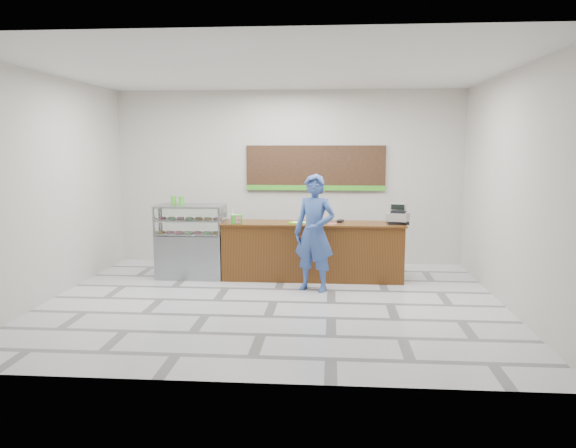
# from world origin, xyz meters

# --- Properties ---
(floor) EXTENTS (7.00, 7.00, 0.00)m
(floor) POSITION_xyz_m (0.00, 0.00, 0.00)
(floor) COLOR silver
(floor) RESTS_ON ground
(back_wall) EXTENTS (7.00, 0.00, 7.00)m
(back_wall) POSITION_xyz_m (0.00, 3.00, 1.75)
(back_wall) COLOR beige
(back_wall) RESTS_ON floor
(ceiling) EXTENTS (7.00, 7.00, 0.00)m
(ceiling) POSITION_xyz_m (0.00, 0.00, 3.50)
(ceiling) COLOR silver
(ceiling) RESTS_ON back_wall
(sales_counter) EXTENTS (3.26, 0.76, 1.03)m
(sales_counter) POSITION_xyz_m (0.55, 1.55, 0.52)
(sales_counter) COLOR #613214
(sales_counter) RESTS_ON floor
(display_case) EXTENTS (1.22, 0.72, 1.33)m
(display_case) POSITION_xyz_m (-1.67, 1.55, 0.68)
(display_case) COLOR gray
(display_case) RESTS_ON floor
(menu_board) EXTENTS (2.80, 0.06, 0.90)m
(menu_board) POSITION_xyz_m (0.55, 2.96, 1.93)
(menu_board) COLOR black
(menu_board) RESTS_ON back_wall
(cash_register) EXTENTS (0.46, 0.47, 0.34)m
(cash_register) POSITION_xyz_m (2.05, 1.55, 1.16)
(cash_register) COLOR black
(cash_register) RESTS_ON sales_counter
(card_terminal) EXTENTS (0.13, 0.19, 0.04)m
(card_terminal) POSITION_xyz_m (1.04, 1.62, 1.05)
(card_terminal) COLOR black
(card_terminal) RESTS_ON sales_counter
(serving_tray) EXTENTS (0.32, 0.23, 0.02)m
(serving_tray) POSITION_xyz_m (0.29, 1.46, 1.04)
(serving_tray) COLOR #52D800
(serving_tray) RESTS_ON sales_counter
(napkin_box) EXTENTS (0.16, 0.16, 0.11)m
(napkin_box) POSITION_xyz_m (-0.88, 1.71, 1.09)
(napkin_box) COLOR white
(napkin_box) RESTS_ON sales_counter
(straw_cup) EXTENTS (0.09, 0.09, 0.13)m
(straw_cup) POSITION_xyz_m (-0.91, 1.63, 1.09)
(straw_cup) COLOR silver
(straw_cup) RESTS_ON sales_counter
(promo_box) EXTENTS (0.21, 0.17, 0.16)m
(promo_box) POSITION_xyz_m (-0.78, 1.29, 1.11)
(promo_box) COLOR green
(promo_box) RESTS_ON sales_counter
(donut_decal) EXTENTS (0.15, 0.15, 0.00)m
(donut_decal) POSITION_xyz_m (0.90, 1.42, 1.03)
(donut_decal) COLOR #DE6886
(donut_decal) RESTS_ON sales_counter
(green_cup_left) EXTENTS (0.10, 0.10, 0.15)m
(green_cup_left) POSITION_xyz_m (-2.02, 1.69, 1.41)
(green_cup_left) COLOR green
(green_cup_left) RESTS_ON display_case
(green_cup_right) EXTENTS (0.10, 0.10, 0.15)m
(green_cup_right) POSITION_xyz_m (-1.86, 1.63, 1.40)
(green_cup_right) COLOR green
(green_cup_right) RESTS_ON display_case
(customer) EXTENTS (0.83, 0.69, 1.94)m
(customer) POSITION_xyz_m (0.61, 0.77, 0.97)
(customer) COLOR #345298
(customer) RESTS_ON floor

